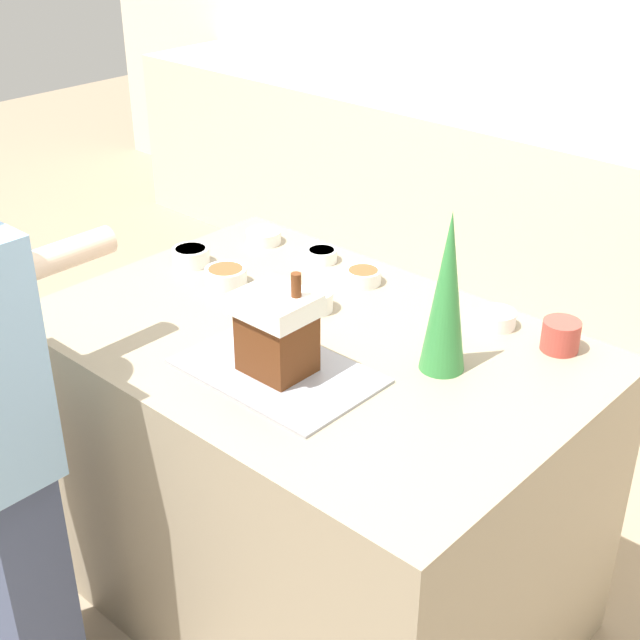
{
  "coord_description": "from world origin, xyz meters",
  "views": [
    {
      "loc": [
        1.36,
        -1.46,
        2.03
      ],
      "look_at": [
        0.03,
        0.0,
        0.96
      ],
      "focal_mm": 50.0,
      "sensor_mm": 36.0,
      "label": 1
    }
  ],
  "objects_px": {
    "candy_bowl_near_tray_left": "(322,255)",
    "candy_bowl_behind_tray": "(497,318)",
    "candy_bowl_beside_tree": "(315,300)",
    "candy_bowl_far_left": "(363,276)",
    "candy_bowl_far_right": "(263,236)",
    "mug": "(561,336)",
    "gingerbread_house": "(277,331)",
    "candy_bowl_center_rear": "(191,255)",
    "decorative_tree": "(447,293)",
    "candy_bowl_near_tray_right": "(226,276)",
    "baking_tray": "(278,371)"
  },
  "relations": [
    {
      "from": "decorative_tree",
      "to": "candy_bowl_near_tray_left",
      "type": "distance_m",
      "value": 0.71
    },
    {
      "from": "candy_bowl_center_rear",
      "to": "mug",
      "type": "distance_m",
      "value": 1.12
    },
    {
      "from": "gingerbread_house",
      "to": "candy_bowl_near_tray_right",
      "type": "xyz_separation_m",
      "value": [
        -0.45,
        0.24,
        -0.09
      ]
    },
    {
      "from": "candy_bowl_behind_tray",
      "to": "mug",
      "type": "bearing_deg",
      "value": 0.72
    },
    {
      "from": "baking_tray",
      "to": "candy_bowl_beside_tree",
      "type": "relative_size",
      "value": 4.8
    },
    {
      "from": "candy_bowl_near_tray_right",
      "to": "candy_bowl_far_right",
      "type": "bearing_deg",
      "value": 115.91
    },
    {
      "from": "baking_tray",
      "to": "candy_bowl_center_rear",
      "type": "distance_m",
      "value": 0.69
    },
    {
      "from": "gingerbread_house",
      "to": "candy_bowl_behind_tray",
      "type": "xyz_separation_m",
      "value": [
        0.26,
        0.55,
        -0.09
      ]
    },
    {
      "from": "baking_tray",
      "to": "candy_bowl_near_tray_left",
      "type": "relative_size",
      "value": 5.03
    },
    {
      "from": "candy_bowl_near_tray_left",
      "to": "candy_bowl_behind_tray",
      "type": "xyz_separation_m",
      "value": [
        0.62,
        0.0,
        0.0
      ]
    },
    {
      "from": "candy_bowl_near_tray_right",
      "to": "mug",
      "type": "relative_size",
      "value": 1.26
    },
    {
      "from": "candy_bowl_near_tray_right",
      "to": "candy_bowl_behind_tray",
      "type": "xyz_separation_m",
      "value": [
        0.71,
        0.31,
        -0.0
      ]
    },
    {
      "from": "baking_tray",
      "to": "candy_bowl_beside_tree",
      "type": "distance_m",
      "value": 0.34
    },
    {
      "from": "baking_tray",
      "to": "candy_bowl_far_right",
      "type": "relative_size",
      "value": 4.28
    },
    {
      "from": "candy_bowl_far_left",
      "to": "mug",
      "type": "relative_size",
      "value": 1.08
    },
    {
      "from": "candy_bowl_beside_tree",
      "to": "candy_bowl_center_rear",
      "type": "bearing_deg",
      "value": -176.07
    },
    {
      "from": "gingerbread_house",
      "to": "candy_bowl_behind_tray",
      "type": "height_order",
      "value": "gingerbread_house"
    },
    {
      "from": "decorative_tree",
      "to": "candy_bowl_near_tray_left",
      "type": "bearing_deg",
      "value": 157.33
    },
    {
      "from": "candy_bowl_behind_tray",
      "to": "mug",
      "type": "xyz_separation_m",
      "value": [
        0.18,
        0.0,
        0.02
      ]
    },
    {
      "from": "candy_bowl_far_right",
      "to": "mug",
      "type": "distance_m",
      "value": 1.03
    },
    {
      "from": "candy_bowl_far_left",
      "to": "candy_bowl_far_right",
      "type": "relative_size",
      "value": 0.94
    },
    {
      "from": "decorative_tree",
      "to": "candy_bowl_behind_tray",
      "type": "xyz_separation_m",
      "value": [
        -0.02,
        0.27,
        -0.18
      ]
    },
    {
      "from": "candy_bowl_far_left",
      "to": "candy_bowl_behind_tray",
      "type": "height_order",
      "value": "candy_bowl_behind_tray"
    },
    {
      "from": "candy_bowl_beside_tree",
      "to": "candy_bowl_far_left",
      "type": "distance_m",
      "value": 0.22
    },
    {
      "from": "candy_bowl_far_right",
      "to": "decorative_tree",
      "type": "bearing_deg",
      "value": -15.79
    },
    {
      "from": "candy_bowl_beside_tree",
      "to": "mug",
      "type": "distance_m",
      "value": 0.65
    },
    {
      "from": "candy_bowl_far_left",
      "to": "mug",
      "type": "height_order",
      "value": "mug"
    },
    {
      "from": "baking_tray",
      "to": "candy_bowl_near_tray_right",
      "type": "distance_m",
      "value": 0.51
    },
    {
      "from": "candy_bowl_center_rear",
      "to": "candy_bowl_near_tray_left",
      "type": "distance_m",
      "value": 0.39
    },
    {
      "from": "gingerbread_house",
      "to": "candy_bowl_near_tray_left",
      "type": "height_order",
      "value": "gingerbread_house"
    },
    {
      "from": "candy_bowl_far_right",
      "to": "candy_bowl_behind_tray",
      "type": "distance_m",
      "value": 0.85
    },
    {
      "from": "baking_tray",
      "to": "gingerbread_house",
      "type": "xyz_separation_m",
      "value": [
        0.0,
        0.0,
        0.11
      ]
    },
    {
      "from": "candy_bowl_near_tray_left",
      "to": "candy_bowl_near_tray_right",
      "type": "height_order",
      "value": "candy_bowl_near_tray_right"
    },
    {
      "from": "candy_bowl_behind_tray",
      "to": "mug",
      "type": "relative_size",
      "value": 1.04
    },
    {
      "from": "candy_bowl_near_tray_left",
      "to": "candy_bowl_far_right",
      "type": "relative_size",
      "value": 0.85
    },
    {
      "from": "gingerbread_house",
      "to": "candy_bowl_far_right",
      "type": "xyz_separation_m",
      "value": [
        -0.59,
        0.53,
        -0.09
      ]
    },
    {
      "from": "decorative_tree",
      "to": "mug",
      "type": "height_order",
      "value": "decorative_tree"
    },
    {
      "from": "candy_bowl_beside_tree",
      "to": "candy_bowl_far_left",
      "type": "height_order",
      "value": "candy_bowl_beside_tree"
    },
    {
      "from": "baking_tray",
      "to": "candy_bowl_far_right",
      "type": "bearing_deg",
      "value": 138.07
    },
    {
      "from": "candy_bowl_behind_tray",
      "to": "candy_bowl_center_rear",
      "type": "bearing_deg",
      "value": -162.26
    },
    {
      "from": "mug",
      "to": "candy_bowl_far_left",
      "type": "bearing_deg",
      "value": -176.38
    },
    {
      "from": "candy_bowl_near_tray_left",
      "to": "candy_bowl_near_tray_right",
      "type": "distance_m",
      "value": 0.32
    },
    {
      "from": "decorative_tree",
      "to": "candy_bowl_far_left",
      "type": "xyz_separation_m",
      "value": [
        -0.44,
        0.23,
        -0.18
      ]
    },
    {
      "from": "candy_bowl_center_rear",
      "to": "candy_bowl_behind_tray",
      "type": "distance_m",
      "value": 0.94
    },
    {
      "from": "candy_bowl_beside_tree",
      "to": "candy_bowl_near_tray_right",
      "type": "height_order",
      "value": "candy_bowl_beside_tree"
    },
    {
      "from": "candy_bowl_near_tray_left",
      "to": "candy_bowl_far_right",
      "type": "bearing_deg",
      "value": -175.14
    },
    {
      "from": "gingerbread_house",
      "to": "candy_bowl_center_rear",
      "type": "xyz_separation_m",
      "value": [
        -0.63,
        0.27,
        -0.09
      ]
    },
    {
      "from": "candy_bowl_beside_tree",
      "to": "candy_bowl_near_tray_left",
      "type": "bearing_deg",
      "value": 129.04
    },
    {
      "from": "decorative_tree",
      "to": "mug",
      "type": "distance_m",
      "value": 0.36
    },
    {
      "from": "candy_bowl_beside_tree",
      "to": "candy_bowl_near_tray_left",
      "type": "height_order",
      "value": "candy_bowl_beside_tree"
    }
  ]
}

